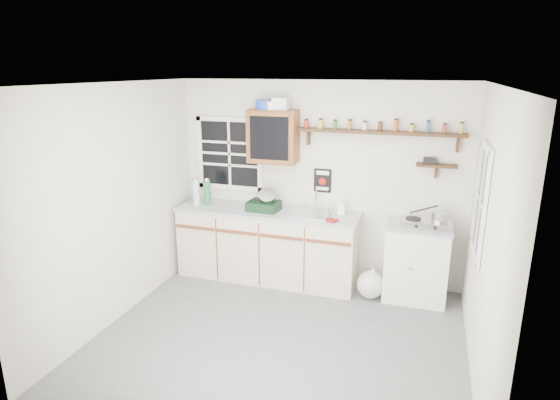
{
  "coord_description": "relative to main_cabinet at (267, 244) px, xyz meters",
  "views": [
    {
      "loc": [
        1.28,
        -3.97,
        2.64
      ],
      "look_at": [
        -0.17,
        0.55,
        1.29
      ],
      "focal_mm": 30.0,
      "sensor_mm": 36.0,
      "label": 1
    }
  ],
  "objects": [
    {
      "name": "upper_cabinet_clutter",
      "position": [
        0.01,
        0.14,
        1.75
      ],
      "size": [
        0.41,
        0.24,
        0.14
      ],
      "color": "#1A3EAD",
      "rests_on": "upper_cabinet"
    },
    {
      "name": "window_back",
      "position": [
        -0.62,
        0.29,
        1.09
      ],
      "size": [
        0.93,
        0.03,
        0.98
      ],
      "color": "black",
      "rests_on": "wall_back"
    },
    {
      "name": "secondary_shelf",
      "position": [
        1.94,
        0.22,
        1.12
      ],
      "size": [
        0.45,
        0.16,
        0.24
      ],
      "color": "black",
      "rests_on": "wall_back"
    },
    {
      "name": "window_right",
      "position": [
        2.37,
        -0.75,
        0.99
      ],
      "size": [
        0.03,
        0.78,
        1.08
      ],
      "color": "black",
      "rests_on": "wall_back"
    },
    {
      "name": "water_bottles",
      "position": [
        -0.89,
        -0.01,
        0.62
      ],
      "size": [
        0.21,
        0.16,
        0.34
      ],
      "color": "silver",
      "rests_on": "main_cabinet"
    },
    {
      "name": "saucepan",
      "position": [
        2.04,
        0.01,
        0.57
      ],
      "size": [
        0.42,
        0.26,
        0.19
      ],
      "rotation": [
        0.0,
        0.0,
        -0.49
      ],
      "color": "#AFAFB4",
      "rests_on": "hotplate"
    },
    {
      "name": "spice_shelf",
      "position": [
        1.31,
        0.21,
        1.47
      ],
      "size": [
        1.91,
        0.18,
        0.35
      ],
      "color": "black",
      "rests_on": "wall_back"
    },
    {
      "name": "warning_sign",
      "position": [
        0.63,
        0.29,
        0.82
      ],
      "size": [
        0.22,
        0.02,
        0.3
      ],
      "color": "black",
      "rests_on": "wall_back"
    },
    {
      "name": "trash_bag",
      "position": [
        1.34,
        -0.17,
        -0.28
      ],
      "size": [
        0.37,
        0.33,
        0.42
      ],
      "color": "beige",
      "rests_on": "floor"
    },
    {
      "name": "soap_bottle",
      "position": [
        0.92,
        0.12,
        0.55
      ],
      "size": [
        0.09,
        0.09,
        0.19
      ],
      "primitive_type": "imported",
      "rotation": [
        0.0,
        0.0,
        -0.02
      ],
      "color": "white",
      "rests_on": "main_cabinet"
    },
    {
      "name": "main_cabinet",
      "position": [
        0.0,
        0.0,
        0.0
      ],
      "size": [
        2.31,
        0.63,
        0.92
      ],
      "color": "beige",
      "rests_on": "floor"
    },
    {
      "name": "hotplate",
      "position": [
        1.9,
        0.01,
        0.49
      ],
      "size": [
        0.57,
        0.32,
        0.08
      ],
      "rotation": [
        0.0,
        0.0,
        0.04
      ],
      "color": "#AFAFB4",
      "rests_on": "right_cabinet"
    },
    {
      "name": "dish_rack",
      "position": [
        -0.02,
        -0.02,
        0.55
      ],
      "size": [
        0.4,
        0.32,
        0.29
      ],
      "rotation": [
        0.0,
        0.0,
        -0.08
      ],
      "color": "black",
      "rests_on": "main_cabinet"
    },
    {
      "name": "room",
      "position": [
        0.58,
        -1.3,
        0.79
      ],
      "size": [
        3.64,
        3.24,
        2.54
      ],
      "color": "#545456",
      "rests_on": "ground"
    },
    {
      "name": "sink",
      "position": [
        0.54,
        0.01,
        0.47
      ],
      "size": [
        0.52,
        0.44,
        0.29
      ],
      "color": "#AFAFB4",
      "rests_on": "main_cabinet"
    },
    {
      "name": "right_cabinet",
      "position": [
        1.83,
        0.03,
        -0.01
      ],
      "size": [
        0.73,
        0.57,
        0.91
      ],
      "color": "silver",
      "rests_on": "floor"
    },
    {
      "name": "rag",
      "position": [
        0.86,
        -0.18,
        0.47
      ],
      "size": [
        0.17,
        0.16,
        0.02
      ],
      "primitive_type": "cube",
      "rotation": [
        0.0,
        0.0,
        -0.41
      ],
      "color": "maroon",
      "rests_on": "main_cabinet"
    },
    {
      "name": "upper_cabinet",
      "position": [
        0.03,
        0.14,
        1.36
      ],
      "size": [
        0.6,
        0.32,
        0.65
      ],
      "color": "#593916",
      "rests_on": "wall_back"
    }
  ]
}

